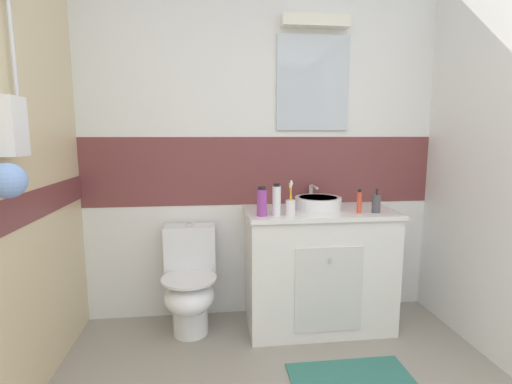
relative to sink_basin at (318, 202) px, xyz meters
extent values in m
cube|color=white|center=(-0.36, 0.28, -0.47)|extent=(3.20, 0.10, 0.85)
cube|color=brown|center=(-0.36, 0.28, 0.20)|extent=(3.20, 0.10, 0.50)
cube|color=white|center=(-0.36, 0.28, 1.03)|extent=(3.20, 0.10, 1.15)
cube|color=silver|center=(0.00, 0.22, 0.84)|extent=(0.53, 0.02, 0.67)
cube|color=white|center=(0.00, 0.18, 1.26)|extent=(0.48, 0.10, 0.08)
cube|color=white|center=(-1.61, -0.74, 0.51)|extent=(0.10, 0.14, 0.26)
cylinder|color=silver|center=(-1.63, -0.60, 0.82)|extent=(0.02, 0.02, 0.63)
sphere|color=#7FA5E5|center=(-1.57, -0.89, 0.28)|extent=(0.15, 0.15, 0.15)
cube|color=white|center=(0.00, -0.02, -0.49)|extent=(1.00, 0.51, 0.82)
cube|color=white|center=(0.00, -0.03, -0.06)|extent=(1.02, 0.53, 0.03)
cube|color=silver|center=(0.00, -0.29, -0.53)|extent=(0.45, 0.01, 0.57)
cylinder|color=silver|center=(0.00, -0.30, -0.32)|extent=(0.02, 0.02, 0.03)
cylinder|color=white|center=(0.00, 0.00, 0.00)|extent=(0.33, 0.33, 0.08)
cylinder|color=#AFB1BA|center=(0.00, 0.00, 0.03)|extent=(0.27, 0.27, 0.01)
cylinder|color=silver|center=(0.00, 0.19, 0.03)|extent=(0.03, 0.03, 0.14)
cylinder|color=silver|center=(0.00, 0.10, 0.10)|extent=(0.02, 0.15, 0.02)
cylinder|color=white|center=(-0.90, -0.05, -0.81)|extent=(0.24, 0.24, 0.18)
ellipsoid|color=white|center=(-0.90, -0.09, -0.61)|extent=(0.34, 0.42, 0.22)
cylinder|color=white|center=(-0.90, -0.09, -0.48)|extent=(0.37, 0.37, 0.02)
cube|color=white|center=(-0.90, 0.12, -0.33)|extent=(0.36, 0.17, 0.33)
cylinder|color=silver|center=(-0.90, 0.12, -0.16)|extent=(0.04, 0.04, 0.02)
cylinder|color=white|center=(-0.23, -0.18, 0.00)|extent=(0.06, 0.06, 0.10)
cylinder|color=gold|center=(-0.24, -0.19, 0.07)|extent=(0.02, 0.01, 0.17)
cube|color=white|center=(-0.24, -0.19, 0.15)|extent=(0.01, 0.02, 0.03)
cylinder|color=gold|center=(-0.23, -0.17, 0.07)|extent=(0.03, 0.03, 0.18)
cube|color=white|center=(-0.23, -0.17, 0.17)|extent=(0.02, 0.02, 0.03)
cylinder|color=#4C4C51|center=(0.35, -0.17, 0.01)|extent=(0.06, 0.06, 0.12)
cylinder|color=#262626|center=(0.35, -0.17, 0.09)|extent=(0.01, 0.01, 0.04)
cylinder|color=#262626|center=(0.35, -0.18, 0.11)|extent=(0.01, 0.02, 0.01)
cylinder|color=#D84C33|center=(0.23, -0.17, 0.02)|extent=(0.03, 0.03, 0.14)
cylinder|color=black|center=(0.23, -0.17, 0.11)|extent=(0.02, 0.02, 0.02)
cylinder|color=white|center=(-0.33, -0.18, 0.05)|extent=(0.05, 0.05, 0.19)
cylinder|color=black|center=(-0.33, -0.18, 0.15)|extent=(0.04, 0.04, 0.02)
cylinder|color=#993F99|center=(-0.42, -0.18, 0.04)|extent=(0.07, 0.07, 0.17)
cylinder|color=black|center=(-0.42, -0.18, 0.14)|extent=(0.05, 0.05, 0.02)
cube|color=#337266|center=(0.03, -0.69, -0.89)|extent=(0.69, 0.39, 0.01)
camera|label=1|loc=(-0.74, -2.52, 0.47)|focal=26.32mm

